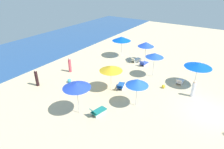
{
  "coord_description": "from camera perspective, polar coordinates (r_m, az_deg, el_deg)",
  "views": [
    {
      "loc": [
        -14.26,
        -0.25,
        9.49
      ],
      "look_at": [
        -0.26,
        8.98,
        1.02
      ],
      "focal_mm": 31.08,
      "sensor_mm": 36.0,
      "label": 1
    }
  ],
  "objects": [
    {
      "name": "lounge_chair_5_0",
      "position": [
        20.31,
        19.37,
        -1.92
      ],
      "size": [
        1.26,
        0.6,
        0.7
      ],
      "rotation": [
        0.0,
        0.0,
        1.56
      ],
      "color": "silver",
      "rests_on": "ground_plane"
    },
    {
      "name": "lounge_chair_3_0",
      "position": [
        18.37,
        2.5,
        -3.32
      ],
      "size": [
        1.44,
        0.94,
        0.69
      ],
      "rotation": [
        0.0,
        0.0,
        1.88
      ],
      "color": "silver",
      "rests_on": "ground_plane"
    },
    {
      "name": "umbrella_2",
      "position": [
        25.13,
        2.82,
        10.49
      ],
      "size": [
        2.4,
        2.4,
        2.71
      ],
      "color": "silver",
      "rests_on": "ground_plane"
    },
    {
      "name": "beach_ball_1",
      "position": [
        19.09,
        14.9,
        -3.4
      ],
      "size": [
        0.34,
        0.34,
        0.34
      ],
      "primitive_type": "sphere",
      "color": "yellow",
      "rests_on": "ground_plane"
    },
    {
      "name": "umbrella_0",
      "position": [
        14.3,
        -10.38,
        -3.12
      ],
      "size": [
        2.09,
        2.09,
        2.67
      ],
      "color": "silver",
      "rests_on": "ground_plane"
    },
    {
      "name": "umbrella_5",
      "position": [
        19.57,
        24.04,
        2.51
      ],
      "size": [
        2.47,
        2.47,
        2.39
      ],
      "color": "silver",
      "rests_on": "ground_plane"
    },
    {
      "name": "lounge_chair_4_1",
      "position": [
        23.48,
        9.31,
        3.27
      ],
      "size": [
        1.3,
        0.73,
        0.69
      ],
      "rotation": [
        0.0,
        0.0,
        1.47
      ],
      "color": "silver",
      "rests_on": "ground_plane"
    },
    {
      "name": "umbrella_1",
      "position": [
        15.18,
        7.41,
        -2.26
      ],
      "size": [
        1.81,
        1.81,
        2.44
      ],
      "color": "silver",
      "rests_on": "ground_plane"
    },
    {
      "name": "umbrella_4",
      "position": [
        23.81,
        9.96,
        8.77
      ],
      "size": [
        1.97,
        1.97,
        2.55
      ],
      "color": "silver",
      "rests_on": "ground_plane"
    },
    {
      "name": "lounge_chair_4_0",
      "position": [
        24.32,
        6.96,
        4.35
      ],
      "size": [
        1.57,
        0.95,
        0.74
      ],
      "rotation": [
        0.0,
        0.0,
        1.29
      ],
      "color": "silver",
      "rests_on": "ground_plane"
    },
    {
      "name": "beachgoer_1",
      "position": [
        19.91,
        -21.3,
        -1.02
      ],
      "size": [
        0.41,
        0.41,
        1.71
      ],
      "rotation": [
        0.0,
        0.0,
        2.53
      ],
      "color": "black",
      "rests_on": "ground_plane"
    },
    {
      "name": "beachgoer_2",
      "position": [
        21.83,
        -12.31,
        2.72
      ],
      "size": [
        0.45,
        0.45,
        1.69
      ],
      "rotation": [
        0.0,
        0.0,
        3.75
      ],
      "color": "#D94C5C",
      "rests_on": "ground_plane"
    },
    {
      "name": "umbrella_6",
      "position": [
        20.19,
        12.45,
        5.59
      ],
      "size": [
        1.85,
        1.85,
        2.62
      ],
      "color": "silver",
      "rests_on": "ground_plane"
    },
    {
      "name": "beach_ball_2",
      "position": [
        19.88,
        -12.44,
        -1.77
      ],
      "size": [
        0.38,
        0.38,
        0.38
      ],
      "primitive_type": "sphere",
      "color": "#39A5CA",
      "rests_on": "ground_plane"
    },
    {
      "name": "ground_plane",
      "position": [
        17.13,
        26.95,
        -10.23
      ],
      "size": [
        60.0,
        60.0,
        0.0
      ],
      "primitive_type": "plane",
      "color": "beige"
    },
    {
      "name": "umbrella_3",
      "position": [
        17.25,
        -0.3,
        1.85
      ],
      "size": [
        2.1,
        2.1,
        2.44
      ],
      "color": "silver",
      "rests_on": "ground_plane"
    },
    {
      "name": "beachgoer_0",
      "position": [
        18.38,
        22.81,
        -4.0
      ],
      "size": [
        0.42,
        0.42,
        1.53
      ],
      "rotation": [
        0.0,
        0.0,
        2.63
      ],
      "color": "white",
      "rests_on": "ground_plane"
    },
    {
      "name": "ocean",
      "position": [
        29.76,
        -24.95,
        5.79
      ],
      "size": [
        60.0,
        11.77,
        0.12
      ],
      "primitive_type": "cube",
      "color": "#295189",
      "rests_on": "ground_plane"
    },
    {
      "name": "lounge_chair_0_0",
      "position": [
        15.15,
        -4.17,
        -10.74
      ],
      "size": [
        1.41,
        0.83,
        0.71
      ],
      "rotation": [
        0.0,
        0.0,
        1.37
      ],
      "color": "silver",
      "rests_on": "ground_plane"
    }
  ]
}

